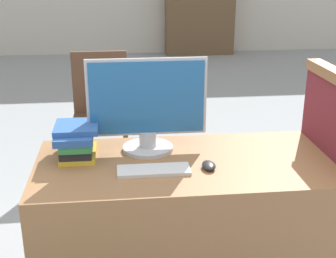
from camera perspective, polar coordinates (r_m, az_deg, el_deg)
name	(u,v)px	position (r m, az deg, el deg)	size (l,w,h in m)	color
desk	(183,232)	(2.31, 1.86, -12.42)	(1.35, 0.66, 0.74)	#8C603D
carrel_divider	(328,187)	(2.40, 18.89, -6.71)	(0.07, 0.64, 1.14)	maroon
monitor	(147,107)	(2.19, -2.55, 2.75)	(0.56, 0.24, 0.45)	#B7B7BC
keyboard	(154,170)	(2.03, -1.76, -5.05)	(0.32, 0.11, 0.02)	silver
mouse	(209,165)	(2.07, 4.99, -4.44)	(0.06, 0.10, 0.03)	#262626
book_stack	(76,140)	(2.20, -11.10, -1.33)	(0.20, 0.28, 0.15)	gold
far_chair	(101,107)	(3.78, -8.22, 2.69)	(0.44, 0.44, 0.92)	#4C3323
bookshelf_far	(200,3)	(8.34, 3.91, 15.05)	(1.19, 0.32, 1.75)	brown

